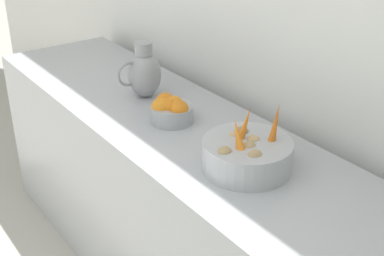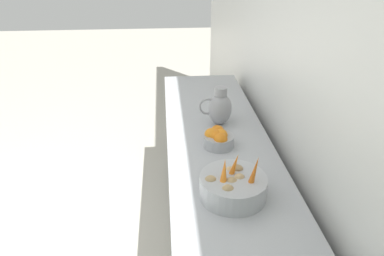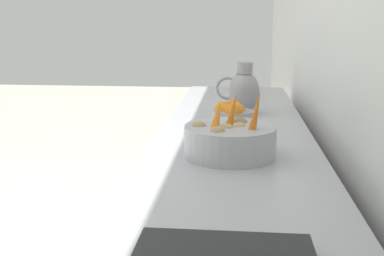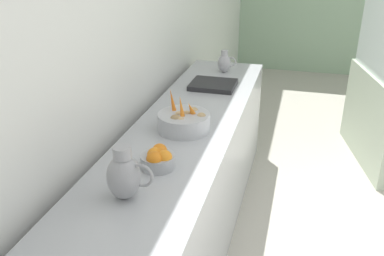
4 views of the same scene
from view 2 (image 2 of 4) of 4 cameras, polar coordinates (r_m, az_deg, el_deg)
The scene contains 4 objects.
prep_counter at distance 2.08m, azimuth 5.77°, elevation -18.83°, with size 0.62×3.25×0.88m, color #ADAFB5.
vegetable_colander at distance 1.69m, azimuth 6.52°, elevation -9.12°, with size 0.31×0.31×0.24m.
orange_bowl at distance 2.08m, azimuth 4.14°, elevation -1.59°, with size 0.18×0.18×0.11m.
metal_pitcher_tall at distance 2.32m, azimuth 4.42°, elevation 3.25°, with size 0.21×0.15×0.25m.
Camera 2 is at (-1.22, 1.55, 1.94)m, focal length 33.55 mm.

